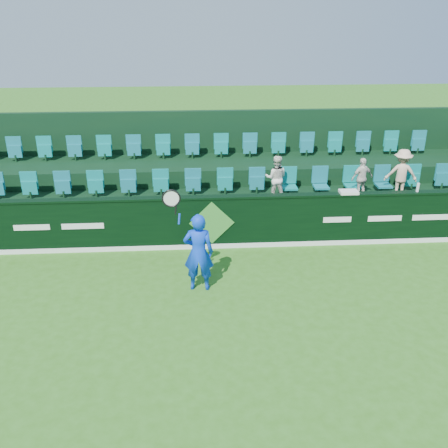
{
  "coord_description": "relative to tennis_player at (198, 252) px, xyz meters",
  "views": [
    {
      "loc": [
        -0.4,
        -7.18,
        5.63
      ],
      "look_at": [
        0.23,
        2.8,
        1.15
      ],
      "focal_mm": 40.0,
      "sensor_mm": 36.0,
      "label": 1
    }
  ],
  "objects": [
    {
      "name": "spectator_left",
      "position": [
        2.1,
        3.08,
        0.52
      ],
      "size": [
        0.66,
        0.55,
        1.2
      ],
      "primitive_type": "imported",
      "rotation": [
        0.0,
        0.0,
        2.95
      ],
      "color": "white",
      "rests_on": "stand_tier_front"
    },
    {
      "name": "tennis_player",
      "position": [
        0.0,
        0.0,
        0.0
      ],
      "size": [
        1.04,
        0.45,
        2.32
      ],
      "color": "#0C39D7",
      "rests_on": "ground"
    },
    {
      "name": "drinks_bottle",
      "position": [
        5.42,
        1.96,
        0.58
      ],
      "size": [
        0.07,
        0.07,
        0.22
      ],
      "primitive_type": "cylinder",
      "color": "silver",
      "rests_on": "sponsor_hoarding"
    },
    {
      "name": "ground",
      "position": [
        0.36,
        -2.04,
        -0.88
      ],
      "size": [
        60.0,
        60.0,
        0.0
      ],
      "primitive_type": "plane",
      "color": "#306818",
      "rests_on": "ground"
    },
    {
      "name": "spectator_middle",
      "position": [
        4.4,
        3.08,
        0.47
      ],
      "size": [
        0.69,
        0.45,
        1.09
      ],
      "primitive_type": "imported",
      "rotation": [
        0.0,
        0.0,
        3.46
      ],
      "color": "silver",
      "rests_on": "stand_tier_front"
    },
    {
      "name": "spectator_right",
      "position": [
        5.45,
        3.08,
        0.58
      ],
      "size": [
        0.93,
        0.66,
        1.3
      ],
      "primitive_type": "imported",
      "rotation": [
        0.0,
        0.0,
        2.92
      ],
      "color": "beige",
      "rests_on": "stand_tier_front"
    },
    {
      "name": "stand_tier_back",
      "position": [
        0.36,
        4.96,
        -0.23
      ],
      "size": [
        16.0,
        1.8,
        1.3
      ],
      "primitive_type": "cube",
      "color": "black",
      "rests_on": "ground"
    },
    {
      "name": "sponsor_hoarding",
      "position": [
        0.36,
        1.96,
        -0.2
      ],
      "size": [
        16.0,
        0.25,
        1.35
      ],
      "color": "black",
      "rests_on": "ground"
    },
    {
      "name": "towel",
      "position": [
        3.71,
        1.96,
        0.51
      ],
      "size": [
        0.44,
        0.29,
        0.07
      ],
      "primitive_type": "cube",
      "color": "white",
      "rests_on": "sponsor_hoarding"
    },
    {
      "name": "seat_row_back",
      "position": [
        0.36,
        5.26,
        0.72
      ],
      "size": [
        13.5,
        0.5,
        0.6
      ],
      "primitive_type": "cube",
      "color": "#0E807B",
      "rests_on": "stand_tier_back"
    },
    {
      "name": "seat_row_front",
      "position": [
        0.36,
        3.46,
        0.22
      ],
      "size": [
        13.5,
        0.5,
        0.6
      ],
      "primitive_type": "cube",
      "color": "#0E807B",
      "rests_on": "stand_tier_front"
    },
    {
      "name": "stand_tier_front",
      "position": [
        0.36,
        3.06,
        -0.48
      ],
      "size": [
        16.0,
        2.0,
        0.8
      ],
      "primitive_type": "cube",
      "color": "black",
      "rests_on": "ground"
    },
    {
      "name": "stand_rear",
      "position": [
        0.36,
        5.41,
        0.34
      ],
      "size": [
        16.0,
        4.1,
        2.6
      ],
      "color": "black",
      "rests_on": "ground"
    }
  ]
}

